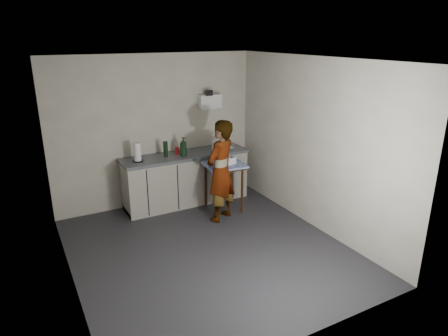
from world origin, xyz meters
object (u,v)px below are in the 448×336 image
standing_man (221,171)px  paper_towel (137,153)px  kitchen_counter (186,180)px  bakery_box (224,158)px  dark_bottle (166,149)px  dish_rack (222,145)px  side_table (224,169)px  soda_can (177,150)px  soap_bottle (183,147)px

standing_man → paper_towel: standing_man is taller
kitchen_counter → bakery_box: 0.90m
standing_man → dark_bottle: (-0.57, 0.91, 0.22)m
dish_rack → bakery_box: size_ratio=0.89×
dark_bottle → paper_towel: bearing=-176.2°
standing_man → dish_rack: 1.05m
side_table → soda_can: bearing=137.1°
kitchen_counter → dark_bottle: 0.71m
dark_bottle → bakery_box: bearing=-37.6°
kitchen_counter → side_table: size_ratio=2.66×
side_table → paper_towel: 1.45m
side_table → standing_man: standing_man is taller
soda_can → bakery_box: size_ratio=0.31×
side_table → paper_towel: (-1.29, 0.57, 0.33)m
kitchen_counter → standing_man: bearing=-76.0°
dish_rack → soda_can: bearing=176.1°
side_table → bakery_box: bakery_box is taller
dark_bottle → dish_rack: (1.09, 0.00, -0.08)m
standing_man → bakery_box: size_ratio=4.14×
kitchen_counter → soap_bottle: 0.66m
kitchen_counter → dish_rack: bearing=0.4°
dish_rack → bakery_box: bakery_box is taller
soap_bottle → kitchen_counter: bearing=55.7°
kitchen_counter → soda_can: size_ratio=18.25×
soda_can → paper_towel: (-0.73, -0.09, 0.09)m
soap_bottle → soda_can: 0.20m
kitchen_counter → standing_man: (0.22, -0.90, 0.40)m
dark_bottle → soda_can: bearing=14.9°
standing_man → soap_bottle: standing_man is taller
kitchen_counter → paper_towel: (-0.85, -0.03, 0.63)m
dark_bottle → bakery_box: (0.79, -0.61, -0.11)m
soda_can → dish_rack: (0.87, -0.06, -0.00)m
standing_man → soda_can: bearing=-99.1°
side_table → dish_rack: bearing=70.4°
kitchen_counter → side_table: (0.44, -0.60, 0.31)m
side_table → standing_man: (-0.22, -0.30, 0.09)m
soda_can → paper_towel: paper_towel is taller
standing_man → dish_rack: standing_man is taller
paper_towel → dish_rack: paper_towel is taller
paper_towel → bakery_box: 1.42m
kitchen_counter → paper_towel: size_ratio=7.15×
standing_man → soap_bottle: (-0.29, 0.80, 0.25)m
dark_bottle → bakery_box: size_ratio=0.66×
dish_rack → paper_towel: bearing=-178.8°
dish_rack → dark_bottle: bearing=-180.0°
side_table → dark_bottle: dark_bottle is taller
side_table → soap_bottle: bearing=142.4°
side_table → soda_can: (-0.56, 0.66, 0.24)m
standing_man → paper_towel: (-1.07, 0.87, 0.23)m
soap_bottle → side_table: bearing=-44.4°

